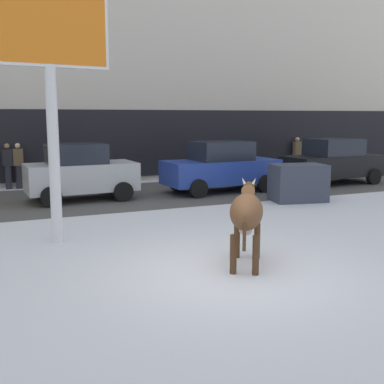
# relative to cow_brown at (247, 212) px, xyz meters

# --- Properties ---
(ground_plane) EXTENTS (120.00, 120.00, 0.00)m
(ground_plane) POSITION_rel_cow_brown_xyz_m (-0.47, -0.22, -0.99)
(ground_plane) COLOR white
(road_strip) EXTENTS (60.00, 5.60, 0.01)m
(road_strip) POSITION_rel_cow_brown_xyz_m (-0.47, 8.39, -0.99)
(road_strip) COLOR #514F4C
(road_strip) RESTS_ON ground
(building_facade) EXTENTS (44.00, 6.10, 13.00)m
(building_facade) POSITION_rel_cow_brown_xyz_m (-0.47, 14.99, 5.49)
(building_facade) COLOR beige
(building_facade) RESTS_ON ground
(cow_brown) EXTENTS (1.37, 1.82, 1.54)m
(cow_brown) POSITION_rel_cow_brown_xyz_m (0.00, 0.00, 0.00)
(cow_brown) COLOR brown
(cow_brown) RESTS_ON ground
(billboard) EXTENTS (2.53, 0.50, 5.56)m
(billboard) POSITION_rel_cow_brown_xyz_m (-3.00, 3.04, 3.32)
(billboard) COLOR silver
(billboard) RESTS_ON ground
(car_silver_hatchback) EXTENTS (3.58, 2.06, 1.86)m
(car_silver_hatchback) POSITION_rel_cow_brown_xyz_m (-1.56, 8.15, -0.07)
(car_silver_hatchback) COLOR #B7BABF
(car_silver_hatchback) RESTS_ON ground
(car_blue_sedan) EXTENTS (4.28, 2.14, 1.84)m
(car_blue_sedan) POSITION_rel_cow_brown_xyz_m (3.48, 7.93, -0.09)
(car_blue_sedan) COLOR #233D9E
(car_blue_sedan) RESTS_ON ground
(car_black_sedan) EXTENTS (4.28, 2.14, 1.84)m
(car_black_sedan) POSITION_rel_cow_brown_xyz_m (8.58, 7.93, -0.09)
(car_black_sedan) COLOR black
(car_black_sedan) RESTS_ON ground
(pedestrian_near_billboard) EXTENTS (0.36, 0.24, 1.73)m
(pedestrian_near_billboard) POSITION_rel_cow_brown_xyz_m (9.48, 11.65, -0.11)
(pedestrian_near_billboard) COLOR #282833
(pedestrian_near_billboard) RESTS_ON ground
(pedestrian_by_cars) EXTENTS (0.36, 0.24, 1.73)m
(pedestrian_by_cars) POSITION_rel_cow_brown_xyz_m (-3.64, 11.65, -0.11)
(pedestrian_by_cars) COLOR #282833
(pedestrian_by_cars) RESTS_ON ground
(pedestrian_far_left) EXTENTS (0.36, 0.24, 1.73)m
(pedestrian_far_left) POSITION_rel_cow_brown_xyz_m (-3.26, 11.65, -0.11)
(pedestrian_far_left) COLOR #282833
(pedestrian_far_left) RESTS_ON ground
(dumpster) EXTENTS (1.88, 1.40, 1.20)m
(dumpster) POSITION_rel_cow_brown_xyz_m (4.89, 5.18, -0.39)
(dumpster) COLOR #383D4C
(dumpster) RESTS_ON ground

